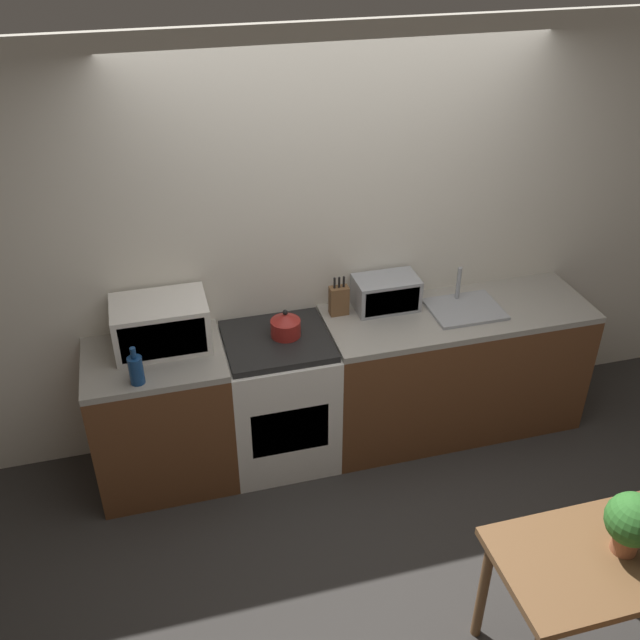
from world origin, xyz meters
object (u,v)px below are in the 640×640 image
at_px(toaster_oven, 386,293).
at_px(bottle, 136,369).
at_px(microwave, 161,324).
at_px(dining_table, 593,573).
at_px(kettle, 286,325).
at_px(stove_range, 279,398).

bearing_deg(toaster_oven, bottle, -165.91).
distance_m(microwave, dining_table, 2.58).
bearing_deg(kettle, dining_table, -61.36).
height_order(kettle, toaster_oven, toaster_oven).
bearing_deg(stove_range, bottle, -164.70).
bearing_deg(toaster_oven, stove_range, -167.27).
bearing_deg(kettle, bottle, -164.43).
relative_size(kettle, toaster_oven, 0.45).
xyz_separation_m(bottle, toaster_oven, (1.56, 0.39, 0.02)).
height_order(kettle, microwave, microwave).
bearing_deg(dining_table, stove_range, 120.34).
distance_m(stove_range, toaster_oven, 0.94).
relative_size(stove_range, microwave, 1.66).
bearing_deg(microwave, stove_range, -9.21).
distance_m(stove_range, kettle, 0.53).
bearing_deg(kettle, toaster_oven, 12.15).
height_order(microwave, bottle, microwave).
xyz_separation_m(microwave, toaster_oven, (1.40, 0.06, -0.04)).
height_order(stove_range, microwave, microwave).
height_order(toaster_oven, dining_table, toaster_oven).
distance_m(stove_range, dining_table, 2.07).
distance_m(stove_range, microwave, 0.89).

